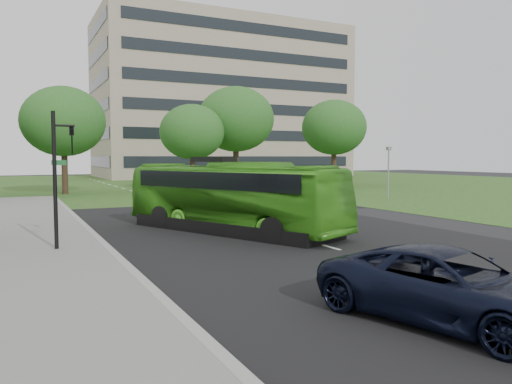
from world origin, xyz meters
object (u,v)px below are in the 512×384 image
(tree_park_e, at_px, (334,128))
(camera_pole, at_px, (389,165))
(traffic_light, at_px, (59,170))
(sedan, at_px, (273,187))
(suv, at_px, (449,286))
(bus, at_px, (232,197))
(tree_park_b, at_px, (63,121))
(tree_park_c, at_px, (192,132))
(tree_park_d, at_px, (236,119))
(office_building, at_px, (221,102))

(tree_park_e, bearing_deg, camera_pole, -110.37)
(tree_park_e, xyz_separation_m, traffic_light, (-30.32, -27.99, -3.65))
(camera_pole, bearing_deg, sedan, 143.64)
(suv, bearing_deg, bus, 70.02)
(bus, bearing_deg, traffic_light, 170.84)
(tree_park_b, height_order, suv, tree_park_b)
(tree_park_c, distance_m, bus, 27.45)
(tree_park_d, height_order, suv, tree_park_d)
(bus, xyz_separation_m, camera_pole, (17.61, 10.56, 1.08))
(sedan, xyz_separation_m, camera_pole, (8.01, -3.86, 1.70))
(bus, bearing_deg, camera_pole, 6.81)
(tree_park_d, height_order, camera_pole, tree_park_d)
(bus, bearing_deg, sedan, 32.20)
(tree_park_b, bearing_deg, office_building, 49.97)
(tree_park_b, distance_m, tree_park_e, 27.71)
(office_building, height_order, traffic_light, office_building)
(office_building, bearing_deg, tree_park_e, -90.30)
(suv, xyz_separation_m, camera_pole, (18.50, 23.15, 1.85))
(office_building, xyz_separation_m, camera_pole, (-5.96, -48.82, -9.94))
(sedan, bearing_deg, bus, 169.96)
(tree_park_c, height_order, tree_park_d, tree_park_d)
(tree_park_b, xyz_separation_m, sedan, (13.92, -11.75, -5.34))
(bus, relative_size, traffic_light, 2.28)
(office_building, distance_m, tree_park_d, 33.72)
(sedan, bearing_deg, tree_park_e, -26.04)
(tree_park_b, xyz_separation_m, camera_pole, (21.93, -15.61, -3.63))
(tree_park_e, relative_size, suv, 1.85)
(tree_park_d, bearing_deg, tree_park_b, -173.80)
(tree_park_b, bearing_deg, bus, -80.62)
(tree_park_c, xyz_separation_m, sedan, (2.46, -11.77, -4.70))
(traffic_light, bearing_deg, tree_park_e, 52.88)
(sedan, bearing_deg, tree_park_c, 35.43)
(office_building, relative_size, sedan, 7.74)
(sedan, xyz_separation_m, traffic_light, (-16.53, -16.27, 1.88))
(tree_park_d, xyz_separation_m, camera_pole, (5.12, -17.44, -4.49))
(tree_park_b, xyz_separation_m, suv, (3.43, -38.76, -5.48))
(office_building, height_order, tree_park_e, office_building)
(tree_park_b, bearing_deg, sedan, -40.17)
(tree_park_b, height_order, tree_park_c, tree_park_b)
(office_building, relative_size, tree_park_c, 4.90)
(tree_park_e, xyz_separation_m, bus, (-23.39, -26.14, -4.91))
(tree_park_e, bearing_deg, sedan, -139.65)
(office_building, bearing_deg, tree_park_c, -116.34)
(suv, bearing_deg, camera_pole, 35.45)
(tree_park_b, relative_size, sedan, 1.77)
(tree_park_e, relative_size, traffic_light, 2.02)
(tree_park_d, xyz_separation_m, sedan, (-2.88, -13.58, -6.19))
(tree_park_b, distance_m, bus, 26.94)
(office_building, relative_size, tree_park_e, 4.27)
(tree_park_e, relative_size, sedan, 1.81)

